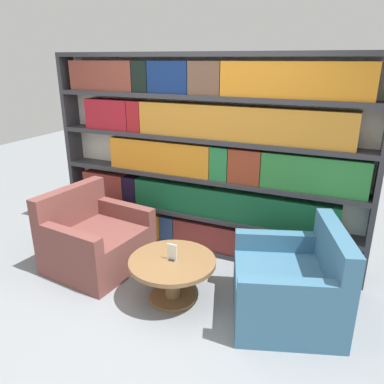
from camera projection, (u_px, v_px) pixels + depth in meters
The scene contains 6 objects.
ground_plane at pixel (145, 310), 3.39m from camera, with size 14.00×14.00×0.00m, color gray.
bookshelf at pixel (205, 159), 4.13m from camera, with size 3.59×0.30×2.22m.
armchair_left at pixel (95, 241), 4.05m from camera, with size 0.97×1.03×0.84m.
armchair_right at pixel (291, 287), 3.24m from camera, with size 1.13×1.17×0.84m.
coffee_table at pixel (172, 271), 3.46m from camera, with size 0.80×0.80×0.42m.
table_sign at pixel (172, 253), 3.40m from camera, with size 0.09×0.06×0.16m.
Camera 1 is at (1.55, -2.40, 2.16)m, focal length 35.00 mm.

